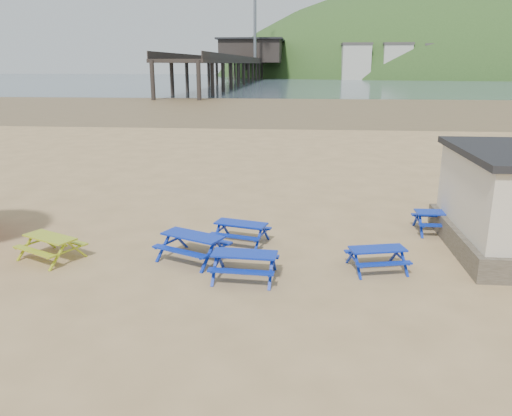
# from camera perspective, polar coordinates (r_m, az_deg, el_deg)

# --- Properties ---
(ground) EXTENTS (400.00, 400.00, 0.00)m
(ground) POSITION_cam_1_polar(r_m,az_deg,el_deg) (15.37, -3.13, -5.07)
(ground) COLOR tan
(ground) RESTS_ON ground
(wet_sand) EXTENTS (400.00, 400.00, 0.00)m
(wet_sand) POSITION_cam_1_polar(r_m,az_deg,el_deg) (69.42, 3.65, 11.54)
(wet_sand) COLOR brown
(wet_sand) RESTS_ON ground
(sea) EXTENTS (400.00, 400.00, 0.00)m
(sea) POSITION_cam_1_polar(r_m,az_deg,el_deg) (184.26, 4.87, 14.38)
(sea) COLOR #445562
(sea) RESTS_ON ground
(picnic_table_blue_a) EXTENTS (1.93, 1.71, 0.69)m
(picnic_table_blue_a) POSITION_cam_1_polar(r_m,az_deg,el_deg) (15.99, -1.72, -2.88)
(picnic_table_blue_a) COLOR #0902A8
(picnic_table_blue_a) RESTS_ON ground
(picnic_table_blue_c) EXTENTS (1.77, 1.43, 0.73)m
(picnic_table_blue_c) POSITION_cam_1_polar(r_m,az_deg,el_deg) (18.14, 20.41, -1.52)
(picnic_table_blue_c) COLOR #0902A8
(picnic_table_blue_c) RESTS_ON ground
(picnic_table_blue_d) EXTENTS (2.29, 2.11, 0.77)m
(picnic_table_blue_d) POSITION_cam_1_polar(r_m,az_deg,el_deg) (14.79, -7.22, -4.45)
(picnic_table_blue_d) COLOR #0902A8
(picnic_table_blue_d) RESTS_ON ground
(picnic_table_blue_e) EXTENTS (1.81, 1.49, 0.72)m
(picnic_table_blue_e) POSITION_cam_1_polar(r_m,az_deg,el_deg) (13.44, -1.31, -6.59)
(picnic_table_blue_e) COLOR #0902A8
(picnic_table_blue_e) RESTS_ON ground
(picnic_table_blue_f) EXTENTS (1.78, 1.56, 0.65)m
(picnic_table_blue_f) POSITION_cam_1_polar(r_m,az_deg,el_deg) (14.38, 13.66, -5.68)
(picnic_table_blue_f) COLOR #0902A8
(picnic_table_blue_f) RESTS_ON ground
(picnic_table_yellow) EXTENTS (2.09, 1.94, 0.70)m
(picnic_table_yellow) POSITION_cam_1_polar(r_m,az_deg,el_deg) (15.92, -22.38, -4.21)
(picnic_table_yellow) COLOR #AAB31E
(picnic_table_yellow) RESTS_ON ground
(pier) EXTENTS (24.00, 220.00, 39.29)m
(pier) POSITION_cam_1_polar(r_m,az_deg,el_deg) (193.45, -0.61, 16.13)
(pier) COLOR black
(pier) RESTS_ON ground
(headland_town) EXTENTS (264.00, 144.00, 108.00)m
(headland_town) POSITION_cam_1_polar(r_m,az_deg,el_deg) (259.64, 25.68, 11.19)
(headland_town) COLOR #2D4C1E
(headland_town) RESTS_ON ground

